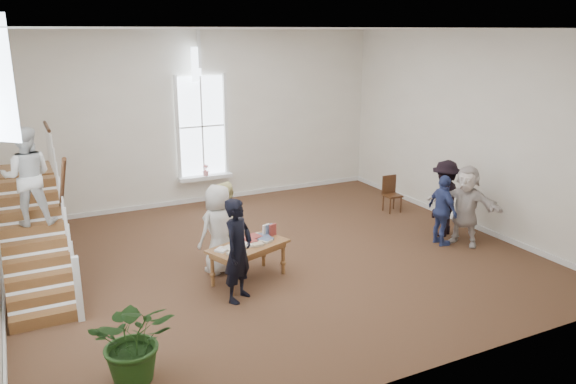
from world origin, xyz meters
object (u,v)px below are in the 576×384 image
woman_cluster_b (445,198)px  floor_plant (135,339)px  woman_cluster_c (466,206)px  elderly_woman (219,229)px  police_officer (238,250)px  library_table (249,249)px  person_yellow (225,222)px  woman_cluster_a (443,210)px  side_chair (391,192)px

woman_cluster_b → floor_plant: woman_cluster_b is taller
woman_cluster_c → floor_plant: (-7.39, -1.83, -0.27)m
elderly_woman → woman_cluster_b: size_ratio=1.00×
police_officer → woman_cluster_b: bearing=-28.2°
woman_cluster_c → floor_plant: woman_cluster_c is taller
police_officer → elderly_woman: police_officer is taller
elderly_woman → library_table: bearing=102.0°
floor_plant → person_yellow: bearing=53.2°
police_officer → floor_plant: (-2.08, -1.56, -0.31)m
woman_cluster_c → floor_plant: 7.62m
woman_cluster_a → woman_cluster_b: woman_cluster_b is taller
woman_cluster_a → floor_plant: 7.24m
woman_cluster_a → floor_plant: bearing=111.5°
side_chair → person_yellow: bearing=-164.0°
police_officer → woman_cluster_c: (5.32, 0.27, -0.03)m
elderly_woman → woman_cluster_b: 5.23m
library_table → elderly_woman: (-0.36, 0.59, 0.25)m
elderly_woman → woman_cluster_c: (5.22, -0.98, 0.01)m
woman_cluster_a → woman_cluster_c: (0.44, -0.20, 0.10)m
library_table → police_officer: (-0.46, -0.66, 0.29)m
woman_cluster_c → side_chair: (0.00, 2.62, -0.36)m
woman_cluster_b → floor_plant: 7.80m
police_officer → person_yellow: (0.40, 1.75, -0.10)m
person_yellow → woman_cluster_c: woman_cluster_c is taller
police_officer → woman_cluster_b: 5.39m
library_table → elderly_woman: size_ratio=0.95×
person_yellow → woman_cluster_c: (4.92, -1.48, 0.06)m
elderly_woman → woman_cluster_a: bearing=151.5°
person_yellow → woman_cluster_a: person_yellow is taller
woman_cluster_a → library_table: bearing=92.8°
woman_cluster_a → floor_plant: woman_cluster_a is taller
person_yellow → woman_cluster_c: bearing=116.0°
library_table → woman_cluster_a: 4.42m
library_table → side_chair: size_ratio=1.78×
floor_plant → woman_cluster_a: bearing=16.3°
library_table → side_chair: side_chair is taller
police_officer → woman_cluster_b: size_ratio=1.05×
person_yellow → woman_cluster_a: bearing=116.7°
woman_cluster_b → woman_cluster_c: size_ratio=0.99×
elderly_woman → woman_cluster_a: size_ratio=1.12×
woman_cluster_c → woman_cluster_a: bearing=-142.4°
police_officer → woman_cluster_c: bearing=-35.1°
police_officer → side_chair: police_officer is taller
police_officer → woman_cluster_a: 4.90m
woman_cluster_a → woman_cluster_c: bearing=-109.0°
library_table → woman_cluster_b: 4.87m
woman_cluster_b → elderly_woman: bearing=-31.9°
person_yellow → woman_cluster_b: (4.92, -0.83, 0.05)m
woman_cluster_b → woman_cluster_c: (0.00, -0.65, 0.01)m
woman_cluster_b → side_chair: woman_cluster_b is taller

